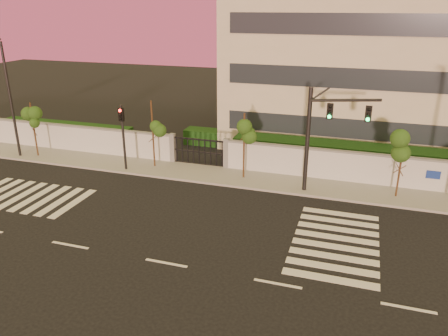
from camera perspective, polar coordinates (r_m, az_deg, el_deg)
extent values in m
plane|color=black|center=(19.93, -7.54, -12.22)|extent=(120.00, 120.00, 0.00)
cube|color=gray|center=(28.65, 1.31, -1.22)|extent=(60.00, 3.00, 0.15)
cube|color=silver|center=(38.06, -24.18, 3.99)|extent=(25.00, 0.30, 2.00)
cube|color=slate|center=(37.81, -24.41, 5.52)|extent=(25.00, 0.36, 0.12)
cube|color=slate|center=(31.28, -6.71, 2.55)|extent=(0.35, 0.35, 2.20)
cube|color=slate|center=(29.91, 0.30, 1.84)|extent=(0.35, 0.35, 2.20)
cube|color=black|center=(31.14, 19.60, 0.98)|extent=(20.00, 2.00, 1.80)
cube|color=black|center=(39.03, -20.08, 4.48)|extent=(12.00, 1.80, 1.40)
cube|color=black|center=(35.17, -0.36, 3.90)|extent=(6.00, 1.50, 1.20)
cube|color=#BEB7A0|center=(37.33, 20.42, 12.11)|extent=(24.00, 12.00, 12.00)
cube|color=#262D38|center=(32.10, 19.91, 4.52)|extent=(22.00, 0.08, 1.40)
cube|color=#262D38|center=(31.38, 20.69, 10.66)|extent=(22.00, 0.08, 1.40)
cube|color=#262D38|center=(31.04, 21.54, 17.00)|extent=(22.00, 0.08, 1.40)
cube|color=silver|center=(29.40, -26.17, -3.01)|extent=(0.50, 4.00, 0.02)
cube|color=silver|center=(28.81, -24.86, -3.27)|extent=(0.50, 4.00, 0.02)
cube|color=silver|center=(28.23, -23.50, -3.53)|extent=(0.50, 4.00, 0.02)
cube|color=silver|center=(27.67, -22.08, -3.80)|extent=(0.50, 4.00, 0.02)
cube|color=silver|center=(27.12, -20.61, -4.09)|extent=(0.50, 4.00, 0.02)
cube|color=silver|center=(26.60, -19.07, -4.38)|extent=(0.50, 4.00, 0.02)
cube|color=silver|center=(19.28, 13.65, -13.88)|extent=(4.00, 0.50, 0.02)
cube|color=silver|center=(20.04, 13.87, -12.46)|extent=(4.00, 0.50, 0.02)
cube|color=silver|center=(20.80, 14.08, -11.15)|extent=(4.00, 0.50, 0.02)
cube|color=silver|center=(21.58, 14.28, -9.92)|extent=(4.00, 0.50, 0.02)
cube|color=silver|center=(22.36, 14.45, -8.78)|extent=(4.00, 0.50, 0.02)
cube|color=silver|center=(23.15, 14.62, -7.72)|extent=(4.00, 0.50, 0.02)
cube|color=silver|center=(23.95, 14.77, -6.73)|extent=(4.00, 0.50, 0.02)
cube|color=silver|center=(24.76, 14.92, -5.81)|extent=(4.00, 0.50, 0.02)
cube|color=silver|center=(22.29, -19.44, -9.48)|extent=(2.00, 0.15, 0.01)
cube|color=silver|center=(19.92, -7.54, -12.20)|extent=(2.00, 0.15, 0.01)
cube|color=silver|center=(18.63, 7.04, -14.77)|extent=(2.00, 0.15, 0.01)
cube|color=silver|center=(18.63, 22.96, -16.50)|extent=(2.00, 0.15, 0.01)
cylinder|color=#382314|center=(34.88, -23.54, 4.52)|extent=(0.11, 0.11, 4.14)
sphere|color=#1E3F12|center=(34.59, -23.83, 6.49)|extent=(1.01, 1.01, 1.01)
sphere|color=#1E3F12|center=(34.66, -23.09, 5.56)|extent=(0.78, 0.78, 0.78)
sphere|color=#1E3F12|center=(34.77, -24.23, 5.79)|extent=(0.74, 0.74, 0.74)
cylinder|color=#382314|center=(30.12, -9.26, 4.26)|extent=(0.11, 0.11, 4.76)
sphere|color=#1E3F12|center=(29.76, -9.42, 6.89)|extent=(1.02, 1.02, 1.02)
sphere|color=#1E3F12|center=(29.95, -8.63, 5.62)|extent=(0.78, 0.78, 0.78)
sphere|color=#1E3F12|center=(29.88, -9.97, 5.97)|extent=(0.74, 0.74, 0.74)
cylinder|color=#382314|center=(27.81, 2.62, 2.75)|extent=(0.12, 0.12, 4.41)
sphere|color=#1E3F12|center=(27.43, 2.66, 5.38)|extent=(1.06, 1.06, 1.06)
sphere|color=#1E3F12|center=(27.71, 3.42, 4.10)|extent=(0.81, 0.81, 0.81)
sphere|color=#1E3F12|center=(27.49, 1.99, 4.47)|extent=(0.77, 0.77, 0.77)
cylinder|color=#382314|center=(27.00, 22.03, 0.25)|extent=(0.11, 0.11, 4.06)
sphere|color=#1E3F12|center=(26.64, 22.38, 2.71)|extent=(1.03, 1.03, 1.03)
sphere|color=#1E3F12|center=(27.02, 22.87, 1.52)|extent=(0.79, 0.79, 0.79)
sphere|color=#1E3F12|center=(26.59, 21.68, 1.86)|extent=(0.75, 0.75, 0.75)
cylinder|color=black|center=(26.01, 10.84, 3.39)|extent=(0.25, 0.25, 6.39)
cylinder|color=black|center=(25.23, 15.68, 8.52)|extent=(3.76, 1.41, 0.16)
cube|color=black|center=(25.37, 13.66, 7.21)|extent=(0.36, 0.19, 0.93)
sphere|color=#0CF259|center=(25.33, 13.59, 6.52)|extent=(0.21, 0.21, 0.21)
cube|color=black|center=(25.32, 18.33, 6.72)|extent=(0.36, 0.19, 0.93)
sphere|color=#0CF259|center=(25.27, 18.26, 6.03)|extent=(0.21, 0.21, 0.21)
cylinder|color=black|center=(29.96, -12.98, 3.73)|extent=(0.16, 0.16, 4.59)
cube|color=black|center=(29.49, -13.29, 6.83)|extent=(0.36, 0.18, 0.92)
sphere|color=red|center=(29.34, -13.44, 7.32)|extent=(0.20, 0.20, 0.20)
cylinder|color=black|center=(34.98, -26.06, 7.76)|extent=(0.19, 0.19, 8.36)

